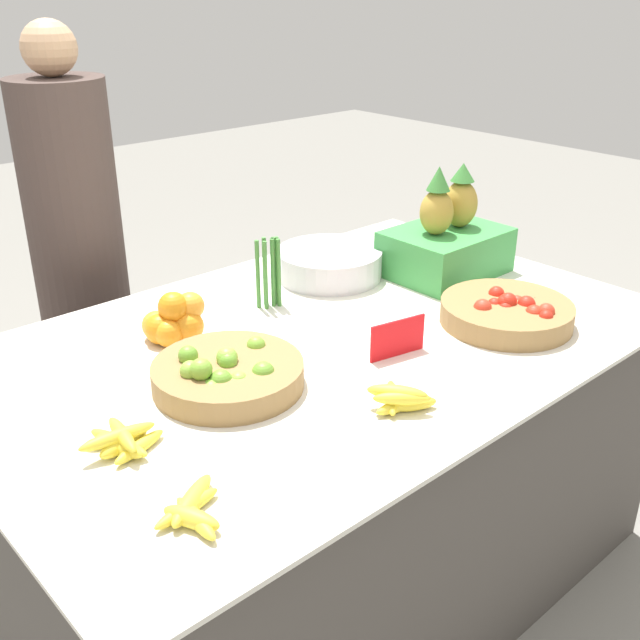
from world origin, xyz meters
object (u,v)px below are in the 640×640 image
Objects in this scene: metal_bowl at (329,264)px; price_sign at (398,338)px; tomato_basket at (507,312)px; vendor_person at (83,283)px; lime_bowl at (228,374)px; produce_crate at (446,242)px.

metal_bowl is 2.11× the size of price_sign.
tomato_basket is 1.08× the size of metal_bowl.
price_sign is at bearing -114.81° from metal_bowl.
tomato_basket is at bearing -61.83° from vendor_person.
vendor_person is at bearing 115.83° from price_sign.
produce_crate is at bearing 8.23° from lime_bowl.
produce_crate is 0.24× the size of vendor_person.
lime_bowl is at bearing 171.06° from price_sign.
tomato_basket is at bearing 0.50° from price_sign.
metal_bowl is at bearing 143.59° from produce_crate.
tomato_basket is 1.39m from vendor_person.
price_sign is (-0.36, 0.07, 0.01)m from tomato_basket.
tomato_basket is at bearing -77.47° from metal_bowl.
produce_crate reaches higher than tomato_basket.
lime_bowl is 0.96× the size of produce_crate.
vendor_person is (-0.52, 0.64, -0.12)m from metal_bowl.
price_sign is 0.43× the size of produce_crate.
metal_bowl is at bearing 102.53° from tomato_basket.
price_sign is at bearing 168.92° from tomato_basket.
lime_bowl is 0.98× the size of tomato_basket.
price_sign reaches higher than metal_bowl.
tomato_basket is 0.98× the size of produce_crate.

